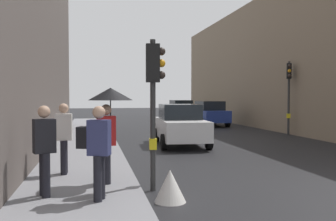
% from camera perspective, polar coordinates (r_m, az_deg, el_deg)
% --- Properties ---
extents(sidewalk_kerb, '(2.58, 40.00, 0.16)m').
position_cam_1_polar(sidewalk_kerb, '(14.06, -12.34, -6.19)').
color(sidewalk_kerb, gray).
rests_on(sidewalk_kerb, ground).
extents(traffic_light_mid_street, '(0.34, 0.45, 3.98)m').
position_cam_1_polar(traffic_light_mid_street, '(21.47, 17.68, 3.74)').
color(traffic_light_mid_street, '#2D2D2D').
rests_on(traffic_light_mid_street, ground).
extents(traffic_light_near_left, '(0.44, 0.27, 3.36)m').
position_cam_1_polar(traffic_light_near_left, '(8.42, -2.12, 3.57)').
color(traffic_light_near_left, '#2D2D2D').
rests_on(traffic_light_near_left, ground).
extents(car_blue_van, '(2.15, 4.27, 1.76)m').
position_cam_1_polar(car_blue_van, '(27.26, 6.15, -0.44)').
color(car_blue_van, navy).
rests_on(car_blue_van, ground).
extents(car_white_compact, '(2.19, 4.29, 1.76)m').
position_cam_1_polar(car_white_compact, '(16.33, 1.87, -2.17)').
color(car_white_compact, silver).
rests_on(car_white_compact, ground).
extents(car_green_estate, '(2.18, 4.28, 1.76)m').
position_cam_1_polar(car_green_estate, '(33.70, 1.87, 0.06)').
color(car_green_estate, '#2D6038').
rests_on(car_green_estate, ground).
extents(pedestrian_with_umbrella, '(1.00, 1.00, 2.14)m').
position_cam_1_polar(pedestrian_with_umbrella, '(8.59, -8.81, 0.33)').
color(pedestrian_with_umbrella, black).
rests_on(pedestrian_with_umbrella, sidewalk_kerb).
extents(pedestrian_with_black_backpack, '(0.61, 0.36, 1.77)m').
position_cam_1_polar(pedestrian_with_black_backpack, '(9.87, -15.61, -3.43)').
color(pedestrian_with_black_backpack, black).
rests_on(pedestrian_with_black_backpack, sidewalk_kerb).
extents(pedestrian_with_grey_backpack, '(0.65, 0.44, 1.77)m').
position_cam_1_polar(pedestrian_with_grey_backpack, '(7.25, -10.63, -5.40)').
color(pedestrian_with_grey_backpack, black).
rests_on(pedestrian_with_grey_backpack, sidewalk_kerb).
extents(pedestrian_in_dark_coat, '(0.47, 0.38, 1.77)m').
position_cam_1_polar(pedestrian_in_dark_coat, '(7.78, -18.05, -5.18)').
color(pedestrian_in_dark_coat, black).
rests_on(pedestrian_in_dark_coat, sidewalk_kerb).
extents(warning_sign_triangle, '(0.64, 0.64, 0.65)m').
position_cam_1_polar(warning_sign_triangle, '(7.71, 0.31, -11.23)').
color(warning_sign_triangle, silver).
rests_on(warning_sign_triangle, ground).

